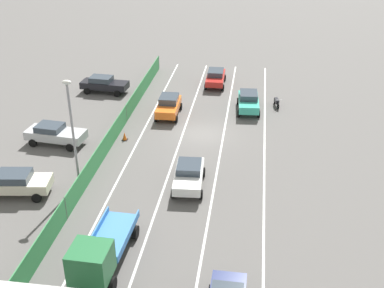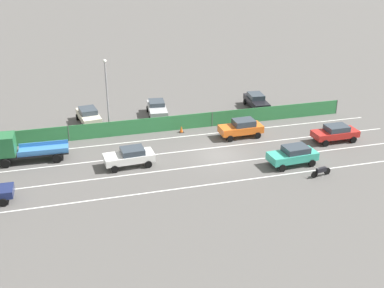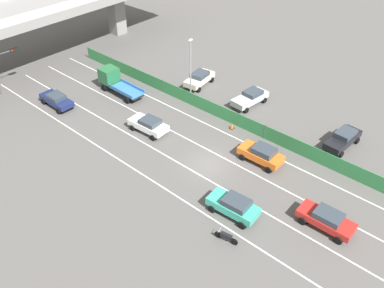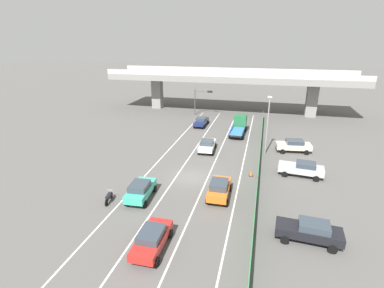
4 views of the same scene
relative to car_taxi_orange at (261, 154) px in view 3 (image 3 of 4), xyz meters
name	(u,v)px [view 3 (image 3 of 4)]	position (x,y,z in m)	size (l,w,h in m)	color
ground_plane	(208,164)	(-3.53, 3.48, -0.96)	(300.00, 300.00, 0.00)	#565451
lane_line_left_edge	(127,165)	(-8.61, 9.14, -0.96)	(0.14, 47.33, 0.01)	silver
lane_line_mid_left	(153,148)	(-5.22, 9.14, -0.96)	(0.14, 47.33, 0.01)	silver
lane_line_mid_right	(177,133)	(-1.84, 9.14, -0.96)	(0.14, 47.33, 0.01)	silver
lane_line_right_edge	(198,120)	(1.55, 9.14, -0.96)	(0.14, 47.33, 0.01)	silver
elevated_overpass	(16,17)	(-3.53, 34.80, 5.75)	(49.05, 9.33, 8.45)	gray
green_fence	(209,107)	(3.42, 9.14, -0.18)	(0.10, 43.43, 1.56)	#338447
car_taxi_orange	(261,154)	(0.00, 0.00, 0.00)	(2.09, 4.25, 1.75)	orange
car_sedan_navy	(57,100)	(-6.86, 23.05, -0.10)	(1.99, 4.55, 1.53)	navy
car_taxi_teal	(234,206)	(-7.07, -2.04, -0.02)	(2.24, 4.33, 1.68)	teal
car_sedan_red	(327,219)	(-3.45, -8.28, -0.07)	(2.04, 4.41, 1.59)	red
car_sedan_white	(149,124)	(-3.49, 11.53, -0.07)	(2.27, 4.35, 1.59)	white
flatbed_truck_blue	(114,81)	(-0.14, 20.90, 0.38)	(2.37, 6.35, 2.62)	black
motorcycle	(226,237)	(-9.68, -3.31, -0.50)	(0.64, 1.93, 0.93)	black
parked_sedan_dark	(343,138)	(7.43, -4.64, -0.04)	(4.79, 2.21, 1.65)	black
parked_wagon_silver	(250,97)	(7.97, 6.77, -0.05)	(4.86, 2.44, 1.62)	#B2B5B7
parked_sedan_cream	(199,78)	(7.66, 14.14, -0.03)	(4.65, 2.54, 1.65)	beige
traffic_light	(3,63)	(-8.54, 30.50, 2.63)	(3.52, 0.46, 5.02)	#47474C
street_lamp	(191,65)	(4.03, 12.39, 3.61)	(0.60, 0.36, 7.59)	gray
traffic_cone	(232,126)	(2.67, 5.39, -0.64)	(0.47, 0.47, 0.68)	orange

